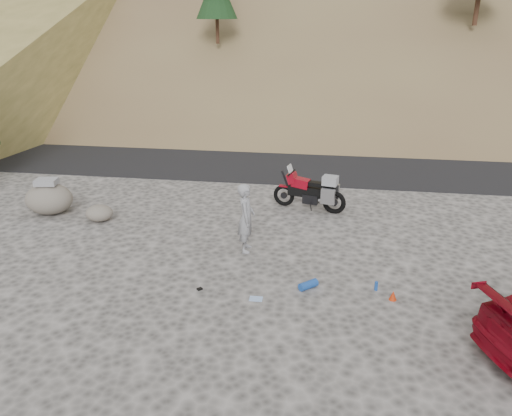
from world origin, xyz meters
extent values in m
plane|color=#44423F|center=(0.00, 0.00, 0.00)|extent=(140.00, 140.00, 0.00)
cube|color=black|center=(0.00, 9.00, 0.00)|extent=(120.00, 7.00, 0.05)
cylinder|color=#362013|center=(-4.00, 14.00, 4.90)|extent=(0.17, 0.17, 1.40)
cylinder|color=#362013|center=(8.00, 15.00, 5.94)|extent=(0.22, 0.22, 1.82)
torus|color=black|center=(0.30, 3.56, 0.34)|extent=(0.68, 0.28, 0.68)
cylinder|color=black|center=(0.30, 3.56, 0.34)|extent=(0.21, 0.11, 0.20)
torus|color=black|center=(1.84, 3.17, 0.34)|extent=(0.73, 0.31, 0.72)
cylinder|color=black|center=(1.84, 3.17, 0.34)|extent=(0.24, 0.13, 0.23)
cylinder|color=black|center=(0.38, 3.54, 0.72)|extent=(0.39, 0.15, 0.83)
cylinder|color=black|center=(0.52, 3.50, 1.11)|extent=(0.20, 0.63, 0.05)
cube|color=black|center=(1.04, 3.37, 0.56)|extent=(1.25, 0.54, 0.31)
cube|color=black|center=(1.14, 3.35, 0.36)|extent=(0.52, 0.41, 0.29)
cube|color=maroon|center=(0.81, 3.43, 0.82)|extent=(0.60, 0.43, 0.32)
cube|color=maroon|center=(0.55, 3.50, 0.94)|extent=(0.38, 0.41, 0.36)
cube|color=silver|center=(0.48, 3.51, 1.21)|extent=(0.19, 0.33, 0.26)
cube|color=black|center=(1.29, 3.31, 0.84)|extent=(0.60, 0.36, 0.12)
cube|color=black|center=(1.67, 3.21, 0.80)|extent=(0.39, 0.27, 0.10)
cube|color=#AEAFB3|center=(1.64, 2.94, 0.59)|extent=(0.43, 0.22, 0.46)
cube|color=#AEAFB3|center=(1.77, 3.46, 0.59)|extent=(0.43, 0.22, 0.46)
cube|color=gray|center=(1.69, 3.21, 1.00)|extent=(0.50, 0.44, 0.27)
cube|color=maroon|center=(0.30, 3.56, 0.64)|extent=(0.33, 0.19, 0.04)
cylinder|color=black|center=(1.15, 3.15, 0.18)|extent=(0.08, 0.21, 0.37)
cylinder|color=#AEAFB3|center=(1.60, 3.08, 0.41)|extent=(0.48, 0.20, 0.13)
imported|color=gray|center=(-0.34, 0.32, 0.00)|extent=(0.47, 0.67, 1.76)
ellipsoid|color=#615A53|center=(-6.54, 1.91, 0.45)|extent=(1.45, 1.25, 0.90)
cube|color=gray|center=(-6.54, 1.91, 0.99)|extent=(0.72, 0.60, 0.18)
ellipsoid|color=#615A53|center=(-4.85, 1.59, 0.23)|extent=(0.92, 0.86, 0.47)
cylinder|color=#1A479F|center=(1.30, -1.35, 0.09)|extent=(0.45, 0.43, 0.18)
cylinder|color=#1A479F|center=(2.76, -1.21, 0.10)|extent=(0.10, 0.10, 0.20)
cone|color=red|center=(3.08, -1.56, 0.10)|extent=(0.21, 0.21, 0.21)
cube|color=black|center=(-1.03, -1.75, 0.02)|extent=(0.14, 0.14, 0.04)
cube|color=#94B5E5|center=(0.24, -1.95, 0.01)|extent=(0.28, 0.21, 0.01)
camera|label=1|loc=(1.57, -10.90, 5.61)|focal=35.00mm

